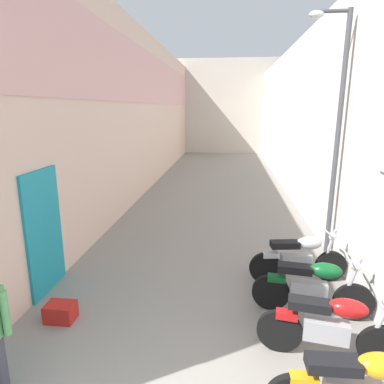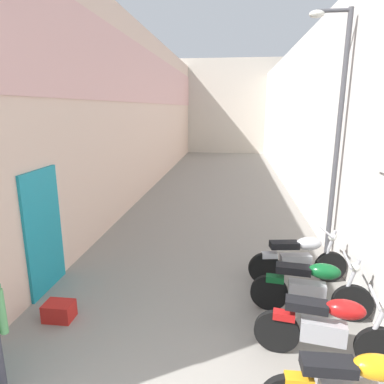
# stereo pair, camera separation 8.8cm
# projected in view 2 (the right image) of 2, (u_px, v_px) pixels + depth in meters

# --- Properties ---
(ground_plane) EXTENTS (39.15, 39.15, 0.00)m
(ground_plane) POSITION_uv_depth(u_px,v_px,m) (216.00, 202.00, 11.88)
(ground_plane) COLOR gray
(building_left) EXTENTS (0.45, 23.15, 6.06)m
(building_left) POSITION_uv_depth(u_px,v_px,m) (145.00, 112.00, 13.36)
(building_left) COLOR beige
(building_left) RESTS_ON ground
(building_right) EXTENTS (0.45, 23.15, 5.53)m
(building_right) POSITION_uv_depth(u_px,v_px,m) (298.00, 120.00, 12.79)
(building_right) COLOR silver
(building_right) RESTS_ON ground
(building_far_end) EXTENTS (8.51, 2.00, 6.59)m
(building_far_end) POSITION_uv_depth(u_px,v_px,m) (227.00, 107.00, 25.13)
(building_far_end) COLOR beige
(building_far_end) RESTS_ON ground
(motorcycle_second) EXTENTS (1.84, 0.58, 1.04)m
(motorcycle_second) POSITION_uv_depth(u_px,v_px,m) (329.00, 327.00, 4.33)
(motorcycle_second) COLOR black
(motorcycle_second) RESTS_ON ground
(motorcycle_third) EXTENTS (1.84, 0.58, 1.04)m
(motorcycle_third) POSITION_uv_depth(u_px,v_px,m) (311.00, 286.00, 5.31)
(motorcycle_third) COLOR black
(motorcycle_third) RESTS_ON ground
(motorcycle_fourth) EXTENTS (1.84, 0.58, 1.04)m
(motorcycle_fourth) POSITION_uv_depth(u_px,v_px,m) (299.00, 258.00, 6.32)
(motorcycle_fourth) COLOR black
(motorcycle_fourth) RESTS_ON ground
(plastic_crate) EXTENTS (0.44, 0.32, 0.28)m
(plastic_crate) POSITION_uv_depth(u_px,v_px,m) (59.00, 311.00, 5.28)
(plastic_crate) COLOR red
(plastic_crate) RESTS_ON ground
(street_lamp) EXTENTS (0.79, 0.18, 5.00)m
(street_lamp) POSITION_uv_depth(u_px,v_px,m) (335.00, 124.00, 6.68)
(street_lamp) COLOR #47474C
(street_lamp) RESTS_ON ground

